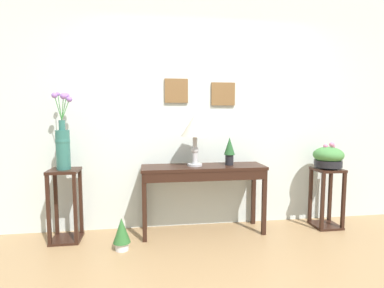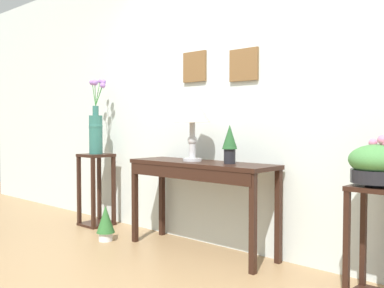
% 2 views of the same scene
% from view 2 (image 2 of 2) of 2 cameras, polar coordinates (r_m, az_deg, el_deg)
% --- Properties ---
extents(back_wall_with_art, '(9.00, 0.13, 2.80)m').
position_cam_2_polar(back_wall_with_art, '(3.97, 4.64, 6.90)').
color(back_wall_with_art, silver).
rests_on(back_wall_with_art, ground).
extents(console_table, '(1.39, 0.41, 0.78)m').
position_cam_2_polar(console_table, '(3.78, 0.86, -3.90)').
color(console_table, black).
rests_on(console_table, ground).
extents(table_lamp, '(0.31, 0.31, 0.58)m').
position_cam_2_polar(table_lamp, '(3.84, 0.05, 4.20)').
color(table_lamp, '#B7B7BC').
rests_on(table_lamp, console_table).
extents(potted_plant_on_console, '(0.12, 0.12, 0.32)m').
position_cam_2_polar(potted_plant_on_console, '(3.59, 4.86, 0.26)').
color(potted_plant_on_console, black).
rests_on(potted_plant_on_console, console_table).
extents(pedestal_stand_left, '(0.31, 0.31, 0.78)m').
position_cam_2_polar(pedestal_stand_left, '(4.94, -12.18, -5.77)').
color(pedestal_stand_left, black).
rests_on(pedestal_stand_left, ground).
extents(flower_vase_tall_left, '(0.19, 0.20, 0.81)m').
position_cam_2_polar(flower_vase_tall_left, '(4.89, -12.23, 2.06)').
color(flower_vase_tall_left, '#2D665B').
rests_on(flower_vase_tall_left, pedestal_stand_left).
extents(pedestal_stand_right, '(0.31, 0.31, 0.72)m').
position_cam_2_polar(pedestal_stand_right, '(3.05, 22.56, -11.69)').
color(pedestal_stand_right, black).
rests_on(pedestal_stand_right, ground).
extents(planter_bowl_wide_right, '(0.35, 0.35, 0.32)m').
position_cam_2_polar(planter_bowl_wide_right, '(2.97, 22.73, -2.38)').
color(planter_bowl_wide_right, black).
rests_on(planter_bowl_wide_right, pedestal_stand_right).
extents(potted_plant_floor, '(0.17, 0.17, 0.33)m').
position_cam_2_polar(potted_plant_floor, '(4.30, -11.03, -9.81)').
color(potted_plant_floor, silver).
rests_on(potted_plant_floor, ground).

